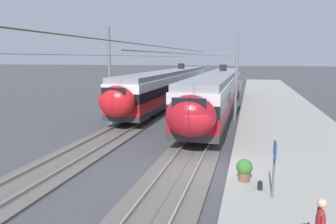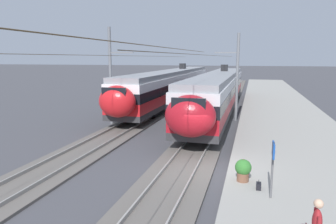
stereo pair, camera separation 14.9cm
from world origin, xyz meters
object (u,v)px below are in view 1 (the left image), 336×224
object	(u,v)px
catenary_mast_mid	(235,75)
handbag_near_sign	(260,186)
platform_sign	(275,157)
train_far_track	(171,84)
catenary_mast_far_side	(111,75)
train_near_platform	(218,90)
potted_plant_platform_edge	(244,169)

from	to	relation	value
catenary_mast_mid	handbag_near_sign	world-z (taller)	catenary_mast_mid
platform_sign	handbag_near_sign	size ratio (longest dim) A/B	5.44
train_far_track	platform_sign	world-z (taller)	train_far_track
train_far_track	catenary_mast_far_side	xyz separation A→B (m)	(-12.67, 1.68, 1.74)
train_near_platform	handbag_near_sign	size ratio (longest dim) A/B	80.05
train_far_track	potted_plant_platform_edge	size ratio (longest dim) A/B	35.93
platform_sign	catenary_mast_far_side	bearing A→B (deg)	44.94
catenary_mast_mid	handbag_near_sign	xyz separation A→B (m)	(-15.02, -1.80, -3.32)
train_near_platform	platform_sign	xyz separation A→B (m)	(-18.80, -3.87, -0.36)
train_near_platform	catenary_mast_mid	world-z (taller)	catenary_mast_mid
catenary_mast_far_side	catenary_mast_mid	bearing A→B (deg)	-66.19
platform_sign	train_far_track	bearing A→B (deg)	22.14
catenary_mast_far_side	handbag_near_sign	xyz separation A→B (m)	(-10.90, -11.13, -3.47)
train_near_platform	catenary_mast_mid	distance (m)	3.88
potted_plant_platform_edge	handbag_near_sign	bearing A→B (deg)	-136.65
platform_sign	handbag_near_sign	distance (m)	1.56
train_near_platform	catenary_mast_mid	xyz separation A→B (m)	(-3.13, -1.66, 1.60)
train_far_track	platform_sign	bearing A→B (deg)	-157.86
train_far_track	catenary_mast_mid	distance (m)	11.58
platform_sign	potted_plant_platform_edge	bearing A→B (deg)	37.84
train_far_track	platform_sign	distance (m)	26.16
catenary_mast_mid	catenary_mast_far_side	xyz separation A→B (m)	(-4.12, 9.33, 0.14)
train_near_platform	potted_plant_platform_edge	distance (m)	17.79
catenary_mast_far_side	handbag_near_sign	size ratio (longest dim) A/B	106.55
catenary_mast_far_side	potted_plant_platform_edge	xyz separation A→B (m)	(-10.26, -10.53, -3.08)
train_far_track	handbag_near_sign	size ratio (longest dim) A/B	87.51
catenary_mast_mid	platform_sign	distance (m)	15.95
train_near_platform	catenary_mast_far_side	distance (m)	10.69
train_far_track	catenary_mast_far_side	size ratio (longest dim) A/B	0.82
catenary_mast_far_side	platform_sign	xyz separation A→B (m)	(-11.56, -11.54, -2.11)
handbag_near_sign	potted_plant_platform_edge	distance (m)	0.96
platform_sign	catenary_mast_mid	bearing A→B (deg)	8.01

